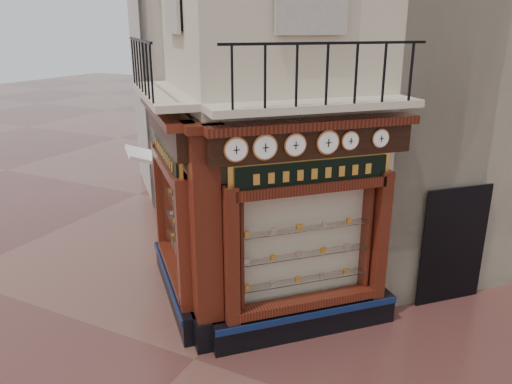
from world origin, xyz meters
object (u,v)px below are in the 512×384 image
Objects in this scene: corner_pilaster at (206,244)px; clock_f at (380,138)px; clock_e at (350,141)px; signboard_right at (313,173)px; signboard_left at (167,153)px; clock_a at (236,149)px; clock_c at (295,145)px; awning at (150,247)px; clock_b at (265,147)px; clock_d at (328,142)px.

clock_f is (2.36, 1.75, 1.67)m from corner_pilaster.
clock_e is 0.80m from signboard_right.
signboard_left is 1.00× the size of signboard_right.
corner_pilaster is 10.19× the size of clock_a.
clock_e is (0.68, 0.68, 0.00)m from clock_c.
clock_e reaches higher than awning.
clock_f is 3.92m from signboard_left.
clock_b reaches higher than clock_c.
awning is 4.12m from signboard_left.
corner_pilaster is 1.94m from clock_b.
clock_a is 6.15m from awning.
clock_e is at bearing -0.00° from clock_d.
clock_b is at bearing -180.00° from clock_e.
clock_f is (1.08, 1.08, 0.00)m from clock_c.
clock_c is at bearing -142.11° from signboard_left.
corner_pilaster is at bearing 169.66° from clock_e.
clock_b is at bearing -25.98° from corner_pilaster.
clock_f is (1.76, 1.76, 0.00)m from clock_a.
clock_a is 1.23× the size of clock_e.
signboard_left is at bearing 145.95° from clock_f.
clock_a is at bearing -169.41° from awning.
clock_a is at bearing -180.00° from clock_f.
signboard_right is at bearing 149.98° from clock_d.
clock_c is (0.68, 0.68, 0.00)m from clock_a.
corner_pilaster is at bearing 134.06° from clock_a.
signboard_left is (-2.74, 0.34, -0.52)m from clock_c.
signboard_left is at bearing 140.68° from clock_e.
clock_b reaches higher than signboard_left.
awning is at bearing 111.03° from clock_c.
clock_c is at bearing 0.00° from clock_a.
clock_f is at bearing -124.05° from signboard_left.
corner_pilaster is at bearing 154.02° from clock_b.
clock_f reaches higher than signboard_left.
clock_b is 1.46m from clock_e.
signboard_right is (-0.21, -0.06, -0.52)m from clock_d.
clock_b is 6.23m from awning.
clock_a is 1.53m from clock_d.
signboard_left is at bearing 135.00° from signboard_right.
clock_b is at bearing -180.00° from clock_d.
signboard_right is at bearing 169.41° from clock_e.
clock_d is at bearing 0.00° from clock_b.
signboard_left is at bearing -176.12° from awning.
signboard_left is at bearing 136.04° from clock_d.
clock_f is at bearing -145.12° from awning.
clock_b is 1.28× the size of clock_e.
clock_a is 0.97× the size of clock_d.
clock_b is at bearing 0.00° from clock_a.
clock_f is 6.97m from awning.
corner_pilaster is at bearing 162.78° from clock_c.
signboard_right is (4.97, -1.78, 3.10)m from awning.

